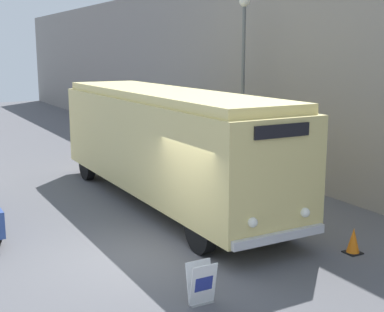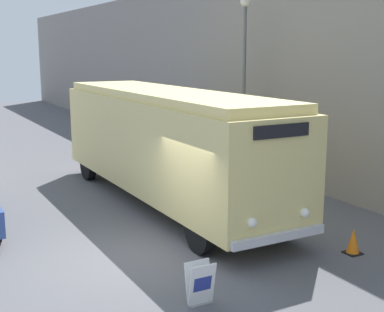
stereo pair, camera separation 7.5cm
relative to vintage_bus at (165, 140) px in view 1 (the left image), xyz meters
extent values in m
plane|color=#56565B|center=(-2.43, -3.68, -1.94)|extent=(80.00, 80.00, 0.00)
cube|color=gray|center=(5.00, 6.32, 1.79)|extent=(0.30, 60.00, 7.47)
cylinder|color=black|center=(-1.12, -4.07, -1.42)|extent=(0.28, 1.05, 1.05)
cylinder|color=black|center=(1.12, -4.07, -1.42)|extent=(0.28, 1.05, 1.05)
cylinder|color=black|center=(-1.12, 4.09, -1.42)|extent=(0.28, 1.05, 1.05)
cylinder|color=black|center=(1.12, 4.09, -1.42)|extent=(0.28, 1.05, 1.05)
cube|color=#E5D17F|center=(0.00, 0.01, -0.08)|extent=(2.56, 10.96, 2.67)
cube|color=#F3DD87|center=(0.00, 0.01, 1.37)|extent=(2.36, 10.52, 0.24)
cube|color=silver|center=(0.00, -5.53, -1.30)|extent=(2.44, 0.12, 0.20)
sphere|color=white|center=(-0.71, -5.50, -0.87)|extent=(0.22, 0.22, 0.22)
sphere|color=white|center=(0.71, -5.50, -0.87)|extent=(0.22, 0.22, 0.22)
cube|color=black|center=(0.00, -5.49, 1.00)|extent=(1.41, 0.06, 0.28)
cube|color=gray|center=(-2.37, -6.26, -1.94)|extent=(0.47, 0.18, 0.01)
cube|color=white|center=(-2.37, -6.33, -1.55)|extent=(0.52, 0.16, 0.80)
cube|color=white|center=(-2.37, -6.19, -1.55)|extent=(0.52, 0.16, 0.80)
cube|color=navy|center=(-2.37, -6.34, -1.53)|extent=(0.36, 0.05, 0.28)
cylinder|color=#595E60|center=(3.90, 1.63, 1.12)|extent=(0.12, 0.12, 6.13)
sphere|color=silver|center=(3.90, 1.63, 4.29)|extent=(0.36, 0.36, 0.36)
cube|color=black|center=(1.92, -5.80, -1.93)|extent=(0.36, 0.36, 0.03)
cone|color=orange|center=(1.92, -5.80, -1.63)|extent=(0.30, 0.30, 0.57)
camera|label=1|loc=(-6.97, -14.14, 2.63)|focal=50.00mm
camera|label=2|loc=(-6.90, -14.18, 2.63)|focal=50.00mm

